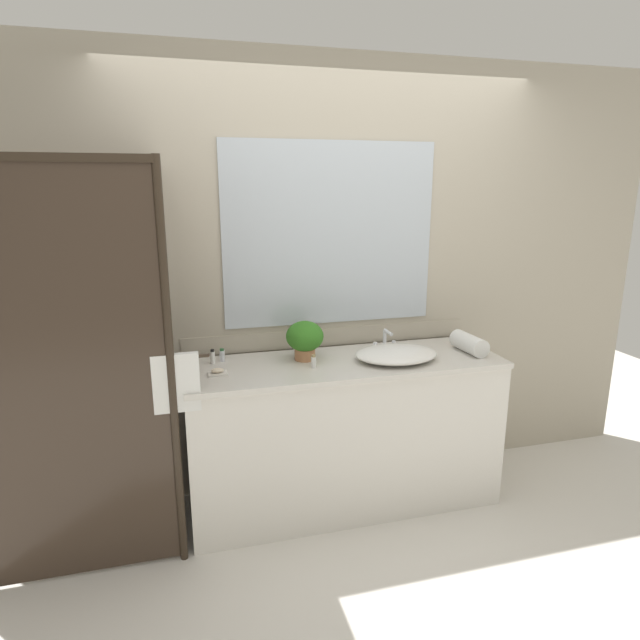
{
  "coord_description": "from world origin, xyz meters",
  "views": [
    {
      "loc": [
        -0.9,
        -2.75,
        1.87
      ],
      "look_at": [
        -0.15,
        0.0,
        1.15
      ],
      "focal_mm": 30.01,
      "sensor_mm": 36.0,
      "label": 1
    }
  ],
  "objects_px": {
    "sink_basin": "(396,354)",
    "faucet": "(385,344)",
    "soap_dish": "(218,372)",
    "amenity_bottle_lotion": "(314,362)",
    "potted_plant": "(305,338)",
    "rolled_towel_near_edge": "(469,343)",
    "amenity_bottle_shampoo": "(213,357)",
    "amenity_bottle_conditioner": "(222,355)"
  },
  "relations": [
    {
      "from": "potted_plant",
      "to": "faucet",
      "type": "bearing_deg",
      "value": 3.0
    },
    {
      "from": "potted_plant",
      "to": "soap_dish",
      "type": "height_order",
      "value": "potted_plant"
    },
    {
      "from": "soap_dish",
      "to": "amenity_bottle_shampoo",
      "type": "distance_m",
      "value": 0.2
    },
    {
      "from": "soap_dish",
      "to": "rolled_towel_near_edge",
      "type": "relative_size",
      "value": 0.39
    },
    {
      "from": "amenity_bottle_lotion",
      "to": "amenity_bottle_shampoo",
      "type": "bearing_deg",
      "value": 157.76
    },
    {
      "from": "potted_plant",
      "to": "soap_dish",
      "type": "relative_size",
      "value": 2.25
    },
    {
      "from": "sink_basin",
      "to": "rolled_towel_near_edge",
      "type": "height_order",
      "value": "rolled_towel_near_edge"
    },
    {
      "from": "soap_dish",
      "to": "faucet",
      "type": "bearing_deg",
      "value": 8.76
    },
    {
      "from": "amenity_bottle_conditioner",
      "to": "amenity_bottle_shampoo",
      "type": "distance_m",
      "value": 0.06
    },
    {
      "from": "sink_basin",
      "to": "soap_dish",
      "type": "bearing_deg",
      "value": 179.21
    },
    {
      "from": "faucet",
      "to": "potted_plant",
      "type": "relative_size",
      "value": 0.76
    },
    {
      "from": "soap_dish",
      "to": "sink_basin",
      "type": "bearing_deg",
      "value": -0.79
    },
    {
      "from": "rolled_towel_near_edge",
      "to": "faucet",
      "type": "bearing_deg",
      "value": 162.41
    },
    {
      "from": "amenity_bottle_shampoo",
      "to": "rolled_towel_near_edge",
      "type": "xyz_separation_m",
      "value": [
        1.49,
        -0.19,
        0.02
      ]
    },
    {
      "from": "sink_basin",
      "to": "amenity_bottle_shampoo",
      "type": "distance_m",
      "value": 1.04
    },
    {
      "from": "faucet",
      "to": "amenity_bottle_conditioner",
      "type": "xyz_separation_m",
      "value": [
        -0.96,
        0.07,
        -0.01
      ]
    },
    {
      "from": "faucet",
      "to": "amenity_bottle_shampoo",
      "type": "distance_m",
      "value": 1.02
    },
    {
      "from": "faucet",
      "to": "sink_basin",
      "type": "bearing_deg",
      "value": -90.0
    },
    {
      "from": "faucet",
      "to": "soap_dish",
      "type": "distance_m",
      "value": 1.02
    },
    {
      "from": "soap_dish",
      "to": "amenity_bottle_shampoo",
      "type": "height_order",
      "value": "amenity_bottle_shampoo"
    },
    {
      "from": "potted_plant",
      "to": "rolled_towel_near_edge",
      "type": "height_order",
      "value": "potted_plant"
    },
    {
      "from": "amenity_bottle_shampoo",
      "to": "potted_plant",
      "type": "bearing_deg",
      "value": -7.41
    },
    {
      "from": "amenity_bottle_conditioner",
      "to": "amenity_bottle_shampoo",
      "type": "relative_size",
      "value": 0.9
    },
    {
      "from": "soap_dish",
      "to": "amenity_bottle_lotion",
      "type": "height_order",
      "value": "amenity_bottle_lotion"
    },
    {
      "from": "sink_basin",
      "to": "faucet",
      "type": "distance_m",
      "value": 0.17
    },
    {
      "from": "faucet",
      "to": "potted_plant",
      "type": "distance_m",
      "value": 0.51
    },
    {
      "from": "faucet",
      "to": "amenity_bottle_lotion",
      "type": "relative_size",
      "value": 2.34
    },
    {
      "from": "amenity_bottle_shampoo",
      "to": "rolled_towel_near_edge",
      "type": "bearing_deg",
      "value": -7.31
    },
    {
      "from": "potted_plant",
      "to": "rolled_towel_near_edge",
      "type": "bearing_deg",
      "value": -7.26
    },
    {
      "from": "faucet",
      "to": "rolled_towel_near_edge",
      "type": "relative_size",
      "value": 0.66
    },
    {
      "from": "sink_basin",
      "to": "faucet",
      "type": "relative_size",
      "value": 2.8
    },
    {
      "from": "amenity_bottle_lotion",
      "to": "rolled_towel_near_edge",
      "type": "distance_m",
      "value": 0.96
    },
    {
      "from": "faucet",
      "to": "amenity_bottle_conditioner",
      "type": "height_order",
      "value": "faucet"
    },
    {
      "from": "amenity_bottle_conditioner",
      "to": "amenity_bottle_shampoo",
      "type": "xyz_separation_m",
      "value": [
        -0.05,
        -0.03,
        0.0
      ]
    },
    {
      "from": "faucet",
      "to": "soap_dish",
      "type": "relative_size",
      "value": 1.7
    },
    {
      "from": "faucet",
      "to": "amenity_bottle_shampoo",
      "type": "bearing_deg",
      "value": 177.71
    },
    {
      "from": "soap_dish",
      "to": "amenity_bottle_lotion",
      "type": "bearing_deg",
      "value": -2.25
    },
    {
      "from": "amenity_bottle_lotion",
      "to": "amenity_bottle_shampoo",
      "type": "distance_m",
      "value": 0.57
    },
    {
      "from": "amenity_bottle_conditioner",
      "to": "rolled_towel_near_edge",
      "type": "relative_size",
      "value": 0.29
    },
    {
      "from": "amenity_bottle_lotion",
      "to": "potted_plant",
      "type": "bearing_deg",
      "value": 94.91
    },
    {
      "from": "soap_dish",
      "to": "amenity_bottle_lotion",
      "type": "relative_size",
      "value": 1.37
    },
    {
      "from": "potted_plant",
      "to": "rolled_towel_near_edge",
      "type": "relative_size",
      "value": 0.87
    }
  ]
}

